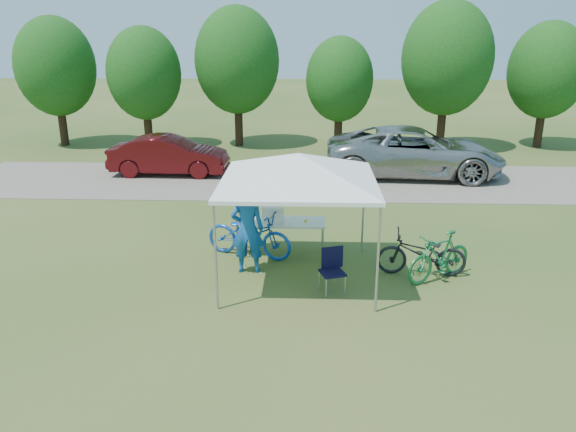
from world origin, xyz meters
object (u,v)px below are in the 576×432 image
Objects in this scene: folding_table at (284,223)px; sedan at (169,155)px; folding_chair at (332,266)px; minivan at (415,152)px; cooler at (273,213)px; cyclist at (248,229)px; bike_blue at (249,234)px; bike_green at (440,257)px; bike_dark at (422,254)px.

folding_table is 0.46× the size of sedan.
folding_chair is 0.14× the size of minivan.
cooler is at bearing 105.23° from folding_chair.
minivan is (5.11, 8.68, -0.09)m from cyclist.
cooler is 0.74m from bike_blue.
sedan is at bearing 121.37° from folding_table.
minivan is at bearing -14.47° from bike_blue.
bike_green is at bearing -22.19° from folding_table.
cyclist is 1.03× the size of bike_dark.
folding_table is at bearing -147.58° from sedan.
cooler is 0.26× the size of cyclist.
bike_green is at bearing 62.63° from bike_dark.
minivan reaches higher than cooler.
sedan is at bearing -67.82° from cyclist.
minivan is at bearing 175.70° from bike_dark.
sedan is at bearing 102.15° from folding_chair.
cooler is 8.55m from sedan.
bike_dark is 0.45× the size of sedan.
bike_blue is 4.31m from bike_green.
cyclist is 9.31m from sedan.
cooler is 0.30× the size of bike_green.
folding_table is at bearing 100.03° from folding_chair.
cyclist is at bearing -123.60° from folding_table.
folding_table is at bearing -54.07° from bike_blue.
cyclist is at bearing 153.41° from minivan.
folding_chair is at bearing 164.81° from minivan.
bike_dark reaches higher than folding_chair.
minivan reaches higher than sedan.
cooler is at bearing -115.65° from cyclist.
folding_table is at bearing 0.00° from cooler.
bike_dark reaches higher than folding_table.
bike_blue is at bearing -99.10° from bike_dark.
folding_chair is 0.52× the size of bike_green.
bike_blue is at bearing -153.02° from sedan.
minivan is at bearing -87.83° from sedan.
sedan reaches higher than folding_table.
cooler is at bearing -105.13° from bike_dark.
minivan is at bearing 58.64° from cooler.
folding_table is 3.78× the size of cooler.
folding_chair is 10.91m from sedan.
bike_dark is at bearing -155.41° from bike_green.
folding_table is 1.12× the size of bike_green.
folding_chair is at bearing -61.30° from folding_table.
bike_green is at bearing -86.20° from bike_blue.
folding_chair is 2.11m from bike_dark.
folding_table is 0.31× the size of minivan.
bike_dark is at bearing -21.03° from folding_table.
sedan reaches higher than bike_blue.
cooler reaches higher than folding_chair.
minivan is (1.35, 8.74, 0.39)m from bike_dark.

